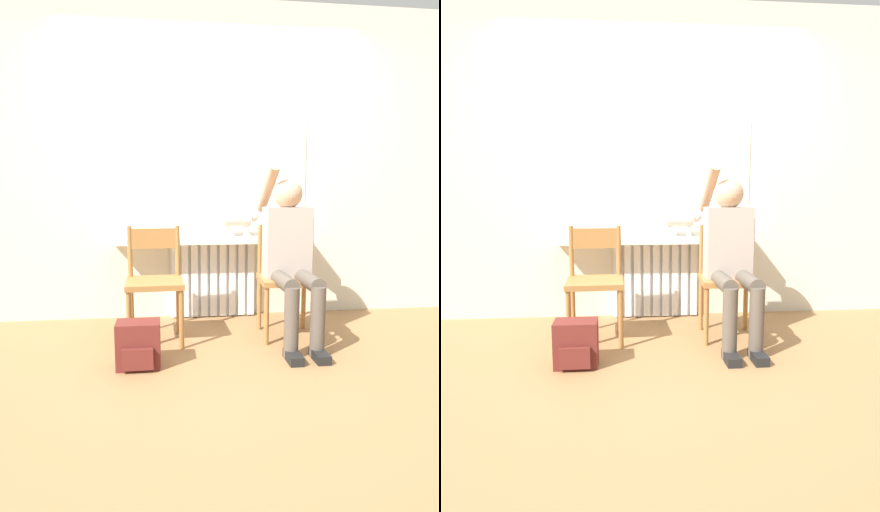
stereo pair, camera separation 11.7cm
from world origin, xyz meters
The scene contains 10 objects.
ground_plane centered at (0.00, 0.00, 0.00)m, with size 12.00×12.00×0.00m, color olive.
wall_with_window centered at (0.00, 1.23, 1.35)m, with size 7.00×0.06×2.70m.
radiator centered at (0.00, 1.15, 0.34)m, with size 0.75×0.08×0.67m.
windowsill centered at (0.00, 1.07, 0.70)m, with size 1.74×0.26×0.05m.
window_glass centered at (0.00, 1.19, 1.22)m, with size 1.67×0.01×0.99m.
chair_left centered at (-0.50, 0.57, 0.46)m, with size 0.42×0.42×0.85m.
chair_right centered at (0.50, 0.57, 0.46)m, with size 0.44×0.44×0.85m.
person centered at (0.50, 0.45, 0.68)m, with size 0.36×1.01×1.32m.
cat centered at (0.21, 1.04, 0.87)m, with size 0.45×0.13×0.24m.
backpack centered at (-0.59, 0.07, 0.14)m, with size 0.27×0.21×0.29m.
Camera 1 is at (-0.41, -2.56, 1.08)m, focal length 30.00 mm.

